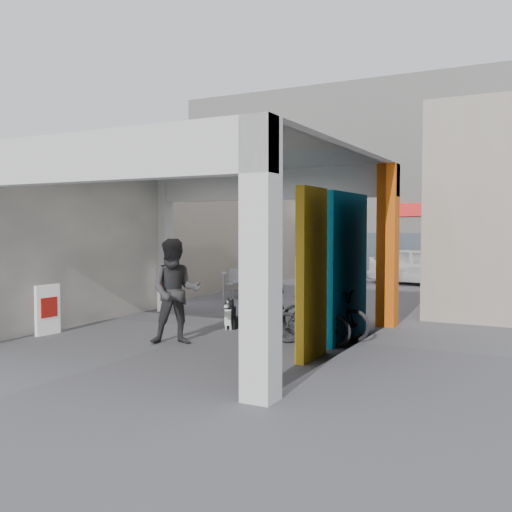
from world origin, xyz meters
The scene contains 21 objects.
ground centered at (0.00, 0.00, 0.00)m, with size 90.00×90.00×0.00m, color #59595E.
arcade_canopy centered at (0.54, -0.82, 2.30)m, with size 6.40×6.45×6.40m.
far_building centered at (0.00, 13.99, 3.99)m, with size 18.00×4.08×8.00m.
plaza_bldg_left centered at (-4.50, 7.50, 2.50)m, with size 2.00×9.00×5.00m, color #AFA491.
plaza_bldg_right centered at (4.50, 7.50, 2.50)m, with size 2.00×9.00×5.00m, color #AFA491.
bollard_left centered at (-1.46, 2.58, 0.47)m, with size 0.09×0.09×0.94m, color #94989D.
bollard_center centered at (-0.14, 2.24, 0.49)m, with size 0.09×0.09×0.99m, color #94989D.
bollard_right centered at (1.66, 2.40, 0.47)m, with size 0.09×0.09×0.93m, color #94989D.
advert_board_near centered at (-2.75, -2.13, 0.51)m, with size 0.14×0.55×1.00m.
advert_board_far centered at (-2.75, 1.65, 0.51)m, with size 0.21×0.55×1.00m.
cafe_set centered at (-1.95, 5.06, 0.31)m, with size 1.45×1.17×0.88m.
produce_stand centered at (-2.48, 6.35, 0.29)m, with size 1.12×0.61×0.74m.
crate_stack centered at (0.32, 7.10, 0.28)m, with size 0.50×0.41×0.56m.
border_collie centered at (0.19, 0.11, 0.26)m, with size 0.24×0.47×0.65m.
man_with_dog centered at (1.32, -0.44, 0.89)m, with size 0.65×0.43×1.78m, color black.
man_back_turned centered at (0.04, -1.67, 0.97)m, with size 0.94×0.73×1.94m, color #38373A.
man_elderly centered at (2.20, 1.53, 0.77)m, with size 0.76×0.49×1.55m, color #5376A2.
man_crates centered at (-0.35, 9.39, 0.81)m, with size 0.95×0.40×1.63m, color black.
bicycle_front centered at (2.30, 0.05, 0.48)m, with size 0.63×1.82×0.96m, color black.
bicycle_rear centered at (2.30, -0.65, 0.45)m, with size 0.42×1.50×0.90m, color black.
white_van centered at (2.05, 11.11, 0.70)m, with size 1.66×4.12×1.40m, color white.
Camera 1 is at (6.19, -10.20, 2.17)m, focal length 40.00 mm.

